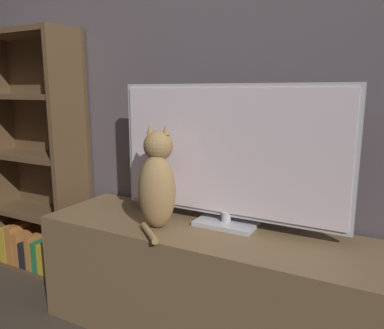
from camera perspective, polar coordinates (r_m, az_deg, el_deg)
The scene contains 5 objects.
wall_back at distance 1.86m, azimuth 6.05°, elevation 16.29°, with size 4.80×0.05×2.60m.
tv_stand at distance 1.81m, azimuth 1.74°, elevation -17.51°, with size 1.55×0.48×0.53m.
tv at distance 1.66m, azimuth 5.45°, elevation 1.47°, with size 1.07×0.16×0.64m.
cat at distance 1.67m, azimuth -5.30°, elevation -2.77°, with size 0.21×0.29×0.46m.
bookshelf at distance 2.56m, azimuth -22.44°, elevation -0.90°, with size 0.69×0.28×1.47m.
Camera 1 is at (0.71, -0.48, 1.13)m, focal length 35.00 mm.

